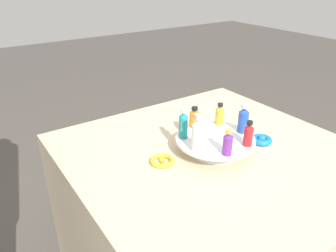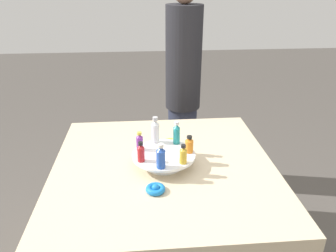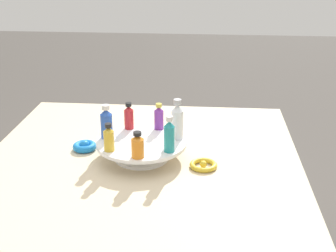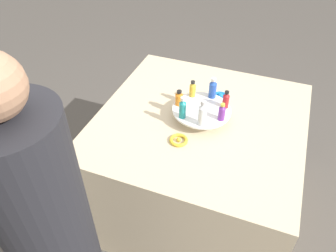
{
  "view_description": "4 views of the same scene",
  "coord_description": "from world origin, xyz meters",
  "px_view_note": "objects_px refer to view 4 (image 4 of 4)",
  "views": [
    {
      "loc": [
        -0.79,
        -0.83,
        1.4
      ],
      "look_at": [
        -0.19,
        0.04,
        0.88
      ],
      "focal_mm": 35.0,
      "sensor_mm": 36.0,
      "label": 1
    },
    {
      "loc": [
        1.39,
        -0.1,
        1.59
      ],
      "look_at": [
        -0.15,
        0.03,
        0.87
      ],
      "focal_mm": 35.0,
      "sensor_mm": 36.0,
      "label": 2
    },
    {
      "loc": [
        -0.22,
        1.46,
        1.44
      ],
      "look_at": [
        -0.09,
        0.02,
        0.86
      ],
      "focal_mm": 50.0,
      "sensor_mm": 36.0,
      "label": 3
    },
    {
      "loc": [
        -1.35,
        -0.32,
        1.85
      ],
      "look_at": [
        -0.32,
        0.07,
        0.9
      ],
      "focal_mm": 35.0,
      "sensor_mm": 36.0,
      "label": 4
    }
  ],
  "objects_px": {
    "bottle_gold": "(193,89)",
    "bottle_orange": "(179,98)",
    "display_stand": "(201,112)",
    "ribbon_bow_blue": "(220,96)",
    "bottle_red": "(226,100)",
    "bottle_teal": "(183,108)",
    "ribbon_bow_gold": "(179,140)",
    "bottle_blue": "(213,88)",
    "bottle_clear": "(202,114)",
    "bottle_purple": "(222,112)"
  },
  "relations": [
    {
      "from": "bottle_gold",
      "to": "bottle_orange",
      "type": "height_order",
      "value": "bottle_gold"
    },
    {
      "from": "display_stand",
      "to": "ribbon_bow_blue",
      "type": "height_order",
      "value": "display_stand"
    },
    {
      "from": "display_stand",
      "to": "bottle_red",
      "type": "bearing_deg",
      "value": -61.4
    },
    {
      "from": "bottle_teal",
      "to": "ribbon_bow_blue",
      "type": "bearing_deg",
      "value": -21.55
    },
    {
      "from": "bottle_teal",
      "to": "ribbon_bow_gold",
      "type": "distance_m",
      "value": 0.16
    },
    {
      "from": "bottle_teal",
      "to": "bottle_blue",
      "type": "bearing_deg",
      "value": -22.83
    },
    {
      "from": "bottle_orange",
      "to": "ribbon_bow_blue",
      "type": "xyz_separation_m",
      "value": [
        0.22,
        -0.18,
        -0.09
      ]
    },
    {
      "from": "bottle_red",
      "to": "bottle_blue",
      "type": "relative_size",
      "value": 0.83
    },
    {
      "from": "bottle_clear",
      "to": "ribbon_bow_gold",
      "type": "xyz_separation_m",
      "value": [
        -0.09,
        0.09,
        -0.12
      ]
    },
    {
      "from": "ribbon_bow_blue",
      "to": "bottle_purple",
      "type": "bearing_deg",
      "value": -166.37
    },
    {
      "from": "display_stand",
      "to": "ribbon_bow_gold",
      "type": "xyz_separation_m",
      "value": [
        -0.22,
        0.05,
        -0.03
      ]
    },
    {
      "from": "bottle_orange",
      "to": "bottle_teal",
      "type": "relative_size",
      "value": 0.71
    },
    {
      "from": "bottle_purple",
      "to": "ribbon_bow_blue",
      "type": "distance_m",
      "value": 0.29
    },
    {
      "from": "bottle_gold",
      "to": "bottle_red",
      "type": "bearing_deg",
      "value": -99.98
    },
    {
      "from": "bottle_clear",
      "to": "ribbon_bow_gold",
      "type": "distance_m",
      "value": 0.18
    },
    {
      "from": "ribbon_bow_blue",
      "to": "ribbon_bow_gold",
      "type": "distance_m",
      "value": 0.44
    },
    {
      "from": "bottle_purple",
      "to": "ribbon_bow_blue",
      "type": "height_order",
      "value": "bottle_purple"
    },
    {
      "from": "bottle_gold",
      "to": "bottle_orange",
      "type": "distance_m",
      "value": 0.11
    },
    {
      "from": "display_stand",
      "to": "bottle_orange",
      "type": "relative_size",
      "value": 3.57
    },
    {
      "from": "display_stand",
      "to": "bottle_orange",
      "type": "bearing_deg",
      "value": 92.88
    },
    {
      "from": "bottle_red",
      "to": "bottle_teal",
      "type": "bearing_deg",
      "value": 131.45
    },
    {
      "from": "display_stand",
      "to": "ribbon_bow_blue",
      "type": "bearing_deg",
      "value": -13.56
    },
    {
      "from": "bottle_orange",
      "to": "bottle_teal",
      "type": "height_order",
      "value": "bottle_teal"
    },
    {
      "from": "display_stand",
      "to": "bottle_red",
      "type": "distance_m",
      "value": 0.14
    },
    {
      "from": "display_stand",
      "to": "bottle_red",
      "type": "height_order",
      "value": "bottle_red"
    },
    {
      "from": "bottle_red",
      "to": "bottle_teal",
      "type": "distance_m",
      "value": 0.25
    },
    {
      "from": "bottle_clear",
      "to": "bottle_teal",
      "type": "bearing_deg",
      "value": 80.02
    },
    {
      "from": "bottle_red",
      "to": "bottle_orange",
      "type": "bearing_deg",
      "value": 105.74
    },
    {
      "from": "bottle_purple",
      "to": "ribbon_bow_blue",
      "type": "bearing_deg",
      "value": 13.63
    },
    {
      "from": "bottle_red",
      "to": "bottle_gold",
      "type": "relative_size",
      "value": 1.05
    },
    {
      "from": "bottle_red",
      "to": "bottle_orange",
      "type": "relative_size",
      "value": 1.14
    },
    {
      "from": "display_stand",
      "to": "bottle_blue",
      "type": "bearing_deg",
      "value": -9.98
    },
    {
      "from": "bottle_orange",
      "to": "bottle_teal",
      "type": "bearing_deg",
      "value": -151.4
    },
    {
      "from": "bottle_blue",
      "to": "bottle_clear",
      "type": "bearing_deg",
      "value": -177.12
    },
    {
      "from": "bottle_orange",
      "to": "ribbon_bow_blue",
      "type": "distance_m",
      "value": 0.3
    },
    {
      "from": "bottle_blue",
      "to": "bottle_orange",
      "type": "xyz_separation_m",
      "value": [
        -0.13,
        0.15,
        -0.02
      ]
    },
    {
      "from": "bottle_teal",
      "to": "bottle_purple",
      "type": "bearing_deg",
      "value": -74.26
    },
    {
      "from": "bottle_red",
      "to": "ribbon_bow_blue",
      "type": "xyz_separation_m",
      "value": [
        0.16,
        0.06,
        -0.1
      ]
    },
    {
      "from": "bottle_red",
      "to": "bottle_gold",
      "type": "distance_m",
      "value": 0.2
    },
    {
      "from": "ribbon_bow_blue",
      "to": "ribbon_bow_gold",
      "type": "xyz_separation_m",
      "value": [
        -0.43,
        0.1,
        -0.01
      ]
    },
    {
      "from": "bottle_purple",
      "to": "bottle_orange",
      "type": "bearing_deg",
      "value": 80.02
    },
    {
      "from": "ribbon_bow_gold",
      "to": "display_stand",
      "type": "bearing_deg",
      "value": -13.56
    },
    {
      "from": "bottle_purple",
      "to": "ribbon_bow_blue",
      "type": "relative_size",
      "value": 1.13
    },
    {
      "from": "bottle_clear",
      "to": "ribbon_bow_gold",
      "type": "relative_size",
      "value": 1.55
    },
    {
      "from": "ribbon_bow_gold",
      "to": "bottle_gold",
      "type": "bearing_deg",
      "value": 5.79
    },
    {
      "from": "ribbon_bow_blue",
      "to": "bottle_gold",
      "type": "bearing_deg",
      "value": 131.81
    },
    {
      "from": "bottle_gold",
      "to": "bottle_teal",
      "type": "xyz_separation_m",
      "value": [
        -0.2,
        -0.01,
        0.01
      ]
    },
    {
      "from": "bottle_gold",
      "to": "ribbon_bow_gold",
      "type": "height_order",
      "value": "bottle_gold"
    },
    {
      "from": "bottle_blue",
      "to": "bottle_gold",
      "type": "relative_size",
      "value": 1.26
    },
    {
      "from": "bottle_red",
      "to": "ribbon_bow_gold",
      "type": "bearing_deg",
      "value": 149.48
    }
  ]
}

